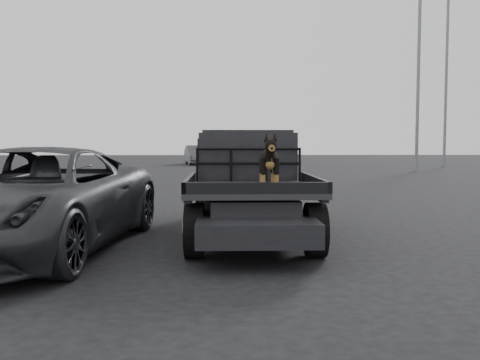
{
  "coord_description": "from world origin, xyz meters",
  "views": [
    {
      "loc": [
        -0.6,
        -6.64,
        1.59
      ],
      "look_at": [
        -0.4,
        -0.2,
        1.13
      ],
      "focal_mm": 40.0,
      "sensor_mm": 36.0,
      "label": 1
    }
  ],
  "objects_px": {
    "flatbed_ute": "(249,209)",
    "floodlight_far": "(447,44)",
    "dog": "(269,164)",
    "distant_car_a": "(197,155)",
    "floodlight_mid": "(419,29)",
    "parked_suv": "(32,199)"
  },
  "relations": [
    {
      "from": "floodlight_mid",
      "to": "floodlight_far",
      "type": "xyz_separation_m",
      "value": [
        3.66,
        5.07,
        0.16
      ]
    },
    {
      "from": "floodlight_far",
      "to": "flatbed_ute",
      "type": "bearing_deg",
      "value": -118.82
    },
    {
      "from": "dog",
      "to": "distant_car_a",
      "type": "bearing_deg",
      "value": 94.66
    },
    {
      "from": "flatbed_ute",
      "to": "dog",
      "type": "relative_size",
      "value": 7.3
    },
    {
      "from": "flatbed_ute",
      "to": "dog",
      "type": "bearing_deg",
      "value": -83.01
    },
    {
      "from": "floodlight_mid",
      "to": "floodlight_far",
      "type": "height_order",
      "value": "floodlight_far"
    },
    {
      "from": "floodlight_mid",
      "to": "distant_car_a",
      "type": "bearing_deg",
      "value": 143.74
    },
    {
      "from": "parked_suv",
      "to": "distant_car_a",
      "type": "bearing_deg",
      "value": 94.08
    },
    {
      "from": "flatbed_ute",
      "to": "floodlight_far",
      "type": "height_order",
      "value": "floodlight_far"
    },
    {
      "from": "floodlight_mid",
      "to": "parked_suv",
      "type": "bearing_deg",
      "value": -122.18
    },
    {
      "from": "dog",
      "to": "floodlight_mid",
      "type": "xyz_separation_m",
      "value": [
        9.97,
        21.66,
        6.4
      ]
    },
    {
      "from": "floodlight_mid",
      "to": "floodlight_far",
      "type": "bearing_deg",
      "value": 54.15
    },
    {
      "from": "parked_suv",
      "to": "floodlight_far",
      "type": "bearing_deg",
      "value": 62.82
    },
    {
      "from": "parked_suv",
      "to": "floodlight_mid",
      "type": "distance_m",
      "value": 26.04
    },
    {
      "from": "flatbed_ute",
      "to": "distant_car_a",
      "type": "height_order",
      "value": "distant_car_a"
    },
    {
      "from": "parked_suv",
      "to": "floodlight_far",
      "type": "relative_size",
      "value": 0.38
    },
    {
      "from": "distant_car_a",
      "to": "floodlight_mid",
      "type": "xyz_separation_m",
      "value": [
        12.49,
        -9.16,
        7.01
      ]
    },
    {
      "from": "dog",
      "to": "floodlight_far",
      "type": "xyz_separation_m",
      "value": [
        13.64,
        26.72,
        6.56
      ]
    },
    {
      "from": "flatbed_ute",
      "to": "floodlight_far",
      "type": "bearing_deg",
      "value": 61.18
    },
    {
      "from": "floodlight_far",
      "to": "dog",
      "type": "bearing_deg",
      "value": -117.03
    },
    {
      "from": "parked_suv",
      "to": "floodlight_mid",
      "type": "height_order",
      "value": "floodlight_mid"
    },
    {
      "from": "flatbed_ute",
      "to": "dog",
      "type": "distance_m",
      "value": 1.8
    }
  ]
}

